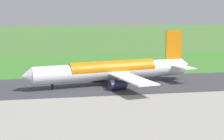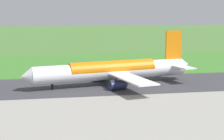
# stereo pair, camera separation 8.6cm
# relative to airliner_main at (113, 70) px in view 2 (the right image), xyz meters

# --- Properties ---
(ground_plane) EXTENTS (800.00, 800.00, 0.00)m
(ground_plane) POSITION_rel_airliner_main_xyz_m (0.83, 0.08, -4.35)
(ground_plane) COLOR #477233
(runway_asphalt) EXTENTS (600.00, 29.31, 0.06)m
(runway_asphalt) POSITION_rel_airliner_main_xyz_m (0.83, 0.08, -4.32)
(runway_asphalt) COLOR #38383D
(runway_asphalt) RESTS_ON ground
(grass_verge_foreground) EXTENTS (600.00, 80.00, 0.04)m
(grass_verge_foreground) POSITION_rel_airliner_main_xyz_m (0.83, -37.05, -4.33)
(grass_verge_foreground) COLOR #3C782B
(grass_verge_foreground) RESTS_ON ground
(airliner_main) EXTENTS (53.76, 44.29, 15.88)m
(airliner_main) POSITION_rel_airliner_main_xyz_m (0.00, 0.00, 0.00)
(airliner_main) COLOR white
(airliner_main) RESTS_ON ground
(no_stopping_sign) EXTENTS (0.60, 0.10, 2.37)m
(no_stopping_sign) POSITION_rel_airliner_main_xyz_m (-7.30, -34.19, -2.94)
(no_stopping_sign) COLOR slate
(no_stopping_sign) RESTS_ON ground
(traffic_cone_orange) EXTENTS (0.40, 0.40, 0.55)m
(traffic_cone_orange) POSITION_rel_airliner_main_xyz_m (0.03, -36.28, -4.08)
(traffic_cone_orange) COLOR orange
(traffic_cone_orange) RESTS_ON ground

